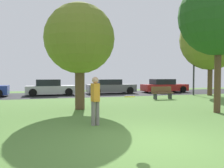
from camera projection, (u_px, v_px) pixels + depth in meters
The scene contains 12 objects.
ground_plane at pixel (155, 143), 6.35m from camera, with size 44.00×44.00×0.00m, color #547F38.
road_strip at pixel (72, 95), 21.63m from camera, with size 44.00×6.40×0.01m, color #28282B.
oak_tree_center at pixel (219, 16), 11.21m from camera, with size 3.67×3.67×6.34m.
oak_tree_left at pixel (211, 40), 20.63m from camera, with size 5.17×5.17×7.36m.
oak_tree_right at pixel (80, 39), 12.36m from camera, with size 3.59×3.59×5.42m.
person_thrower at pixel (95, 99), 8.48m from camera, with size 0.30×0.35×1.71m.
frisbee_disc at pixel (130, 97), 6.37m from camera, with size 0.33×0.33×0.06m.
parked_car_silver at pixel (50, 88), 20.92m from camera, with size 4.13×2.11×1.37m.
parked_car_grey at pixel (111, 87), 22.93m from camera, with size 4.56×1.93×1.34m.
parked_car_red at pixel (164, 86), 24.43m from camera, with size 4.56×1.96×1.34m.
park_bench at pixel (162, 93), 17.69m from camera, with size 1.60×0.45×0.90m.
street_lamp_post at pixel (194, 69), 20.86m from camera, with size 0.14×0.14×4.50m, color #2D2D33.
Camera 1 is at (-2.94, -5.67, 1.78)m, focal length 38.90 mm.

